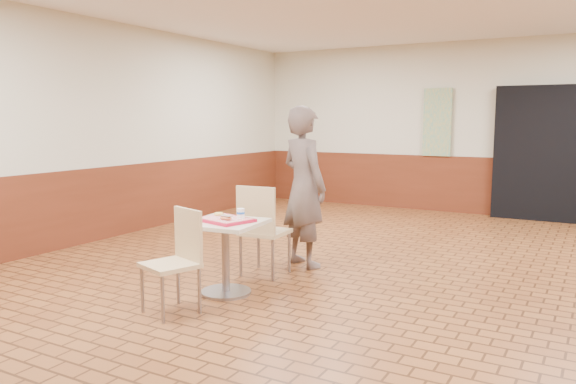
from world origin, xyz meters
The scene contains 12 objects.
room_shell centered at (0.00, 0.00, 1.50)m, with size 8.01×10.01×3.01m.
wainscot_band centered at (0.00, 0.00, 0.50)m, with size 8.00×10.00×1.00m.
corridor_doorway centered at (1.20, 4.88, 1.10)m, with size 1.60×0.22×2.20m, color black.
promo_poster centered at (-0.60, 4.94, 1.60)m, with size 0.50×0.03×1.20m, color gray.
main_table centered at (-1.05, -0.87, 0.47)m, with size 0.67×0.67×0.70m.
chair_main_front centered at (-1.12, -1.48, 0.50)m, with size 0.52×0.52×0.89m.
chair_main_back centered at (-1.08, -0.19, 0.54)m, with size 0.47×0.47×0.97m.
customer centered at (-0.89, 0.42, 0.90)m, with size 0.66×0.43×1.80m, color brown.
serving_tray centered at (-1.05, -0.87, 0.72)m, with size 0.49×0.38×0.03m.
ring_donut centered at (-1.19, -0.78, 0.75)m, with size 0.09×0.09×0.03m, color #EECE56.
long_john_donut centered at (-0.99, -0.95, 0.75)m, with size 0.15×0.09×0.04m.
paper_cup centered at (-0.92, -0.80, 0.78)m, with size 0.07×0.07×0.09m.
Camera 1 is at (2.02, -5.11, 1.66)m, focal length 35.00 mm.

